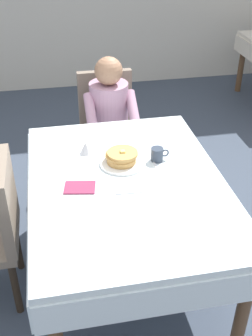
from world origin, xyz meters
TOP-DOWN VIEW (x-y plane):
  - ground_plane at (0.00, 0.00)m, footprint 14.00×14.00m
  - dining_table_main at (0.00, 0.00)m, footprint 1.12×1.52m
  - chair_diner at (0.06, 1.17)m, footprint 0.44×0.45m
  - diner_person at (0.06, 1.01)m, footprint 0.40×0.43m
  - plate_breakfast at (0.01, 0.18)m, footprint 0.28×0.28m
  - breakfast_stack at (0.00, 0.18)m, footprint 0.19×0.20m
  - cup_coffee at (0.22, 0.18)m, footprint 0.11×0.08m
  - syrup_pitcher at (-0.20, 0.35)m, footprint 0.08×0.08m
  - fork_left_of_plate at (-0.18, 0.16)m, footprint 0.03×0.18m
  - knife_right_of_plate at (0.20, 0.16)m, footprint 0.03×0.20m
  - spoon_near_edge at (-0.01, -0.12)m, footprint 0.15×0.02m
  - napkin_folded at (-0.27, -0.02)m, footprint 0.19×0.15m

SIDE VIEW (x-z plane):
  - ground_plane at x=0.00m, z-range 0.00..0.00m
  - chair_diner at x=0.06m, z-range 0.06..0.99m
  - dining_table_main at x=0.00m, z-range 0.28..1.02m
  - diner_person at x=0.06m, z-range 0.11..1.23m
  - fork_left_of_plate at x=-0.18m, z-range 0.74..0.74m
  - knife_right_of_plate at x=0.20m, z-range 0.74..0.74m
  - spoon_near_edge at x=-0.01m, z-range 0.74..0.74m
  - napkin_folded at x=-0.27m, z-range 0.74..0.75m
  - plate_breakfast at x=0.01m, z-range 0.74..0.76m
  - syrup_pitcher at x=-0.20m, z-range 0.74..0.81m
  - cup_coffee at x=0.22m, z-range 0.74..0.83m
  - breakfast_stack at x=0.00m, z-range 0.75..0.83m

